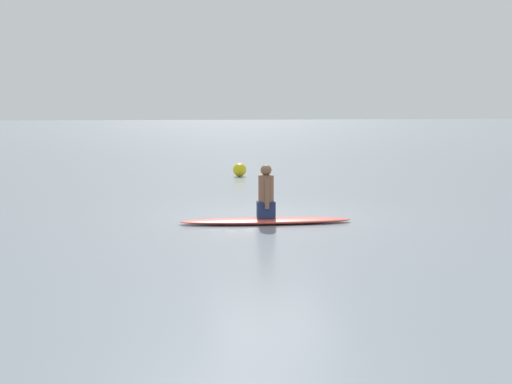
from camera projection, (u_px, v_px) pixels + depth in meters
ground_plane at (274, 216)px, 14.22m from camera, size 400.00×400.00×0.00m
surfboard at (266, 221)px, 13.25m from camera, size 1.25×3.34×0.11m
person_paddler at (266, 194)px, 13.19m from camera, size 0.45×0.38×1.02m
buoy_marker at (240, 170)px, 23.06m from camera, size 0.44×0.44×0.44m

